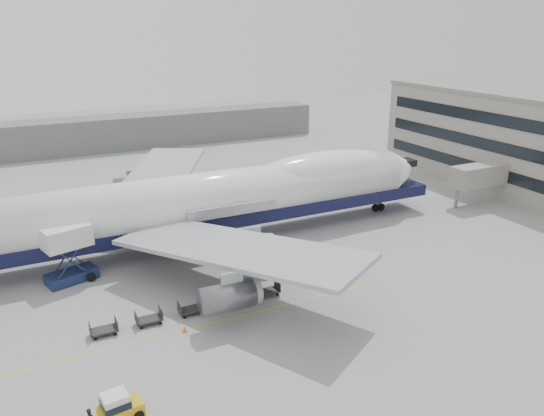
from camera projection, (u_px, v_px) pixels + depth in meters
ground at (256, 280)px, 55.76m from camera, size 260.00×260.00×0.00m
apron_line at (282, 306)px, 50.69m from camera, size 60.00×0.15×0.01m
hangar at (70, 137)px, 109.53m from camera, size 110.00×8.00×7.00m
airliner at (219, 197)px, 64.32m from camera, size 67.00×55.30×19.98m
catering_truck at (68, 251)px, 54.52m from camera, size 5.52×4.43×6.11m
baggage_tug at (119, 408)px, 35.83m from camera, size 3.08×1.90×2.13m
traffic_cone at (185, 329)px, 46.32m from camera, size 0.41×0.41×0.60m
dolly_0 at (104, 329)px, 45.83m from camera, size 2.30×1.35×1.30m
dolly_1 at (149, 319)px, 47.50m from camera, size 2.30×1.35×1.30m
dolly_2 at (191, 309)px, 49.17m from camera, size 2.30×1.35×1.30m
dolly_3 at (231, 299)px, 50.83m from camera, size 2.30×1.35×1.30m
dolly_4 at (268, 291)px, 52.50m from camera, size 2.30×1.35×1.30m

